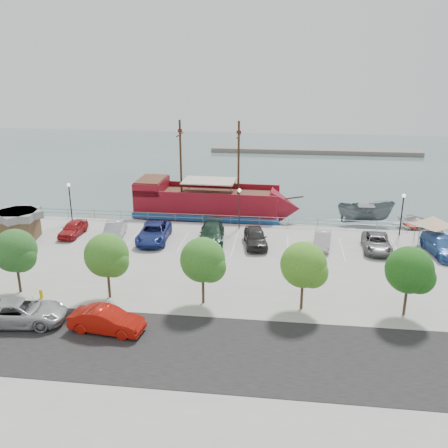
# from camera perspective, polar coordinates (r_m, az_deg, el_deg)

# --- Properties ---
(ground) EXTENTS (160.00, 160.00, 0.00)m
(ground) POSITION_cam_1_polar(r_m,az_deg,el_deg) (45.79, 0.93, -4.41)
(ground) COLOR #465857
(land_slab) EXTENTS (100.00, 58.00, 1.20)m
(land_slab) POSITION_cam_1_polar(r_m,az_deg,el_deg) (27.67, -4.16, -20.86)
(land_slab) COLOR #969693
(land_slab) RESTS_ON ground
(street) EXTENTS (100.00, 8.00, 0.04)m
(street) POSITION_cam_1_polar(r_m,az_deg,el_deg) (31.27, -2.37, -14.21)
(street) COLOR black
(street) RESTS_ON land_slab
(sidewalk) EXTENTS (100.00, 4.00, 0.05)m
(sidewalk) POSITION_cam_1_polar(r_m,az_deg,el_deg) (36.39, -0.80, -9.10)
(sidewalk) COLOR gray
(sidewalk) RESTS_ON land_slab
(seawall_railing) EXTENTS (50.00, 0.06, 1.00)m
(seawall_railing) POSITION_cam_1_polar(r_m,az_deg,el_deg) (52.51, 1.87, 0.46)
(seawall_railing) COLOR gray
(seawall_railing) RESTS_ON land_slab
(far_shore) EXTENTS (40.00, 3.00, 0.80)m
(far_shore) POSITION_cam_1_polar(r_m,az_deg,el_deg) (98.59, 10.34, 8.19)
(far_shore) COLOR slate
(far_shore) RESTS_ON ground
(pirate_ship) EXTENTS (18.90, 5.74, 11.86)m
(pirate_ship) POSITION_cam_1_polar(r_m,az_deg,el_deg) (56.37, -0.53, 2.25)
(pirate_ship) COLOR maroon
(pirate_ship) RESTS_ON ground
(patrol_boat) EXTENTS (6.48, 2.99, 2.43)m
(patrol_boat) POSITION_cam_1_polar(r_m,az_deg,el_deg) (57.44, 15.86, 1.03)
(patrol_boat) COLOR slate
(patrol_boat) RESTS_ON ground
(speedboat) EXTENTS (7.02, 7.89, 1.35)m
(speedboat) POSITION_cam_1_polar(r_m,az_deg,el_deg) (56.79, 21.80, -0.40)
(speedboat) COLOR white
(speedboat) RESTS_ON ground
(dock_west) EXTENTS (6.64, 3.85, 0.37)m
(dock_west) POSITION_cam_1_polar(r_m,az_deg,el_deg) (57.48, -13.05, 0.20)
(dock_west) COLOR #68625A
(dock_west) RESTS_ON ground
(dock_mid) EXTENTS (7.57, 2.75, 0.42)m
(dock_mid) POSITION_cam_1_polar(r_m,az_deg,el_deg) (54.21, 10.96, -0.76)
(dock_mid) COLOR gray
(dock_mid) RESTS_ON ground
(dock_east) EXTENTS (6.97, 3.64, 0.38)m
(dock_east) POSITION_cam_1_polar(r_m,az_deg,el_deg) (55.47, 19.66, -1.11)
(dock_east) COLOR #6B635D
(dock_east) RESTS_ON ground
(shed) EXTENTS (4.01, 4.01, 2.91)m
(shed) POSITION_cam_1_polar(r_m,az_deg,el_deg) (51.84, -22.40, -0.06)
(shed) COLOR brown
(shed) RESTS_ON land_slab
(canopy_tent) EXTENTS (4.36, 4.36, 3.32)m
(canopy_tent) POSITION_cam_1_polar(r_m,az_deg,el_deg) (49.94, 22.81, 0.83)
(canopy_tent) COLOR slate
(canopy_tent) RESTS_ON land_slab
(street_van) EXTENTS (6.26, 3.50, 1.65)m
(street_van) POSITION_cam_1_polar(r_m,az_deg,el_deg) (36.23, -22.21, -9.31)
(street_van) COLOR #A5A7A9
(street_van) RESTS_ON street
(street_sedan) EXTENTS (5.04, 2.29, 1.61)m
(street_sedan) POSITION_cam_1_polar(r_m,az_deg,el_deg) (33.58, -13.26, -10.67)
(street_sedan) COLOR #B01309
(street_sedan) RESTS_ON street
(fire_hydrant) EXTENTS (0.25, 0.25, 0.73)m
(fire_hydrant) POSITION_cam_1_polar(r_m,az_deg,el_deg) (39.30, -20.18, -7.50)
(fire_hydrant) COLOR #D4A700
(fire_hydrant) RESTS_ON sidewalk
(lamp_post_left) EXTENTS (0.36, 0.36, 4.28)m
(lamp_post_left) POSITION_cam_1_polar(r_m,az_deg,el_deg) (55.16, -17.22, 3.13)
(lamp_post_left) COLOR black
(lamp_post_left) RESTS_ON land_slab
(lamp_post_mid) EXTENTS (0.36, 0.36, 4.28)m
(lamp_post_mid) POSITION_cam_1_polar(r_m,az_deg,el_deg) (50.56, 1.76, 2.59)
(lamp_post_mid) COLOR black
(lamp_post_mid) RESTS_ON land_slab
(lamp_post_right) EXTENTS (0.36, 0.36, 4.28)m
(lamp_post_right) POSITION_cam_1_polar(r_m,az_deg,el_deg) (51.65, 19.73, 1.83)
(lamp_post_right) COLOR black
(lamp_post_right) RESTS_ON land_slab
(tree_b) EXTENTS (3.30, 3.20, 5.00)m
(tree_b) POSITION_cam_1_polar(r_m,az_deg,el_deg) (39.66, -22.65, -3.00)
(tree_b) COLOR #473321
(tree_b) RESTS_ON sidewalk
(tree_c) EXTENTS (3.30, 3.20, 5.00)m
(tree_c) POSITION_cam_1_polar(r_m,az_deg,el_deg) (36.75, -13.09, -3.68)
(tree_c) COLOR #473321
(tree_c) RESTS_ON sidewalk
(tree_d) EXTENTS (3.30, 3.20, 5.00)m
(tree_d) POSITION_cam_1_polar(r_m,az_deg,el_deg) (35.03, -2.23, -4.32)
(tree_d) COLOR #473321
(tree_d) RESTS_ON sidewalk
(tree_e) EXTENTS (3.30, 3.20, 5.00)m
(tree_e) POSITION_cam_1_polar(r_m,az_deg,el_deg) (34.65, 9.31, -4.83)
(tree_e) COLOR #473321
(tree_e) RESTS_ON sidewalk
(tree_f) EXTENTS (3.30, 3.20, 5.00)m
(tree_f) POSITION_cam_1_polar(r_m,az_deg,el_deg) (35.67, 20.65, -5.15)
(tree_f) COLOR #473321
(tree_f) RESTS_ON sidewalk
(parked_car_a) EXTENTS (1.85, 4.31, 1.45)m
(parked_car_a) POSITION_cam_1_polar(r_m,az_deg,el_deg) (51.55, -16.88, -0.49)
(parked_car_a) COLOR #A71B1E
(parked_car_a) RESTS_ON land_slab
(parked_car_b) EXTENTS (2.27, 4.94, 1.57)m
(parked_car_b) POSITION_cam_1_polar(r_m,az_deg,el_deg) (49.90, -12.40, -0.67)
(parked_car_b) COLOR #A4A7AD
(parked_car_b) RESTS_ON land_slab
(parked_car_c) EXTENTS (3.14, 6.13, 1.65)m
(parked_car_c) POSITION_cam_1_polar(r_m,az_deg,el_deg) (48.34, -8.03, -0.99)
(parked_car_c) COLOR navy
(parked_car_c) RESTS_ON land_slab
(parked_car_d) EXTENTS (2.84, 5.85, 1.64)m
(parked_car_d) POSITION_cam_1_polar(r_m,az_deg,el_deg) (47.73, -1.39, -1.07)
(parked_car_d) COLOR #1A3425
(parked_car_d) RESTS_ON land_slab
(parked_car_e) EXTENTS (2.78, 5.18, 1.67)m
(parked_car_e) POSITION_cam_1_polar(r_m,az_deg,el_deg) (46.75, 3.61, -1.52)
(parked_car_e) COLOR #252424
(parked_car_e) RESTS_ON land_slab
(parked_car_f) EXTENTS (1.96, 4.41, 1.41)m
(parked_car_f) POSITION_cam_1_polar(r_m,az_deg,el_deg) (47.33, 11.19, -1.77)
(parked_car_f) COLOR silver
(parked_car_f) RESTS_ON land_slab
(parked_car_g) EXTENTS (2.63, 5.27, 1.43)m
(parked_car_g) POSITION_cam_1_polar(r_m,az_deg,el_deg) (47.75, 17.06, -2.06)
(parked_car_g) COLOR #606060
(parked_car_g) RESTS_ON land_slab
(parked_car_h) EXTENTS (3.24, 6.01, 1.65)m
(parked_car_h) POSITION_cam_1_polar(r_m,az_deg,el_deg) (48.79, 23.67, -2.26)
(parked_car_h) COLOR #335DA4
(parked_car_h) RESTS_ON land_slab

